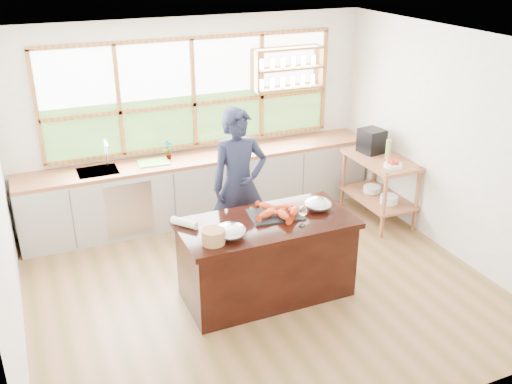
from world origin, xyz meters
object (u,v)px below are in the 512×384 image
wicker_basket (213,237)px  island (266,258)px  cook (239,185)px  espresso_machine (372,141)px

wicker_basket → island: bearing=18.6°
island → cook: size_ratio=0.99×
cook → wicker_basket: 1.37m
cook → wicker_basket: (-0.73, -1.16, 0.04)m
cook → wicker_basket: bearing=-118.4°
island → wicker_basket: bearing=-161.4°
espresso_machine → wicker_basket: espresso_machine is taller
island → espresso_machine: espresso_machine is taller
cook → wicker_basket: cook is taller
island → espresso_machine: (2.19, 1.36, 0.61)m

